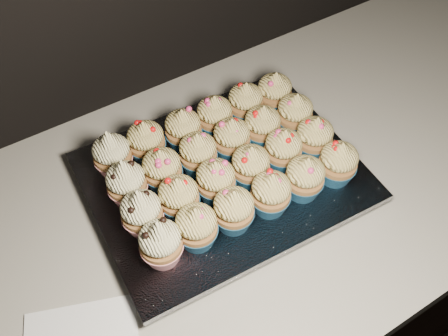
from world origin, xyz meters
name	(u,v)px	position (x,y,z in m)	size (l,w,h in m)	color
cabinet	(269,280)	(0.00, 1.70, 0.43)	(2.40, 0.60, 0.86)	black
worktop	(286,170)	(0.00, 1.70, 0.88)	(2.44, 0.64, 0.04)	beige
baking_tray	(224,182)	(-0.12, 1.72, 0.91)	(0.40, 0.30, 0.02)	black
foil_lining	(224,176)	(-0.12, 1.72, 0.93)	(0.43, 0.34, 0.01)	silver
cupcake_0	(161,242)	(-0.28, 1.63, 0.97)	(0.06, 0.06, 0.10)	red
cupcake_1	(196,227)	(-0.22, 1.63, 0.97)	(0.06, 0.06, 0.08)	#1A547C
cupcake_2	(234,209)	(-0.16, 1.63, 0.97)	(0.06, 0.06, 0.08)	#1A547C
cupcake_3	(271,193)	(-0.10, 1.62, 0.97)	(0.06, 0.06, 0.08)	#1A547C
cupcake_4	(305,177)	(-0.03, 1.62, 0.97)	(0.06, 0.06, 0.08)	#1A547C
cupcake_5	(338,163)	(0.03, 1.61, 0.97)	(0.06, 0.06, 0.08)	#1A547C
cupcake_6	(142,212)	(-0.28, 1.69, 0.97)	(0.06, 0.06, 0.10)	red
cupcake_7	(179,197)	(-0.22, 1.69, 0.97)	(0.06, 0.06, 0.08)	#1A547C
cupcake_8	(216,181)	(-0.16, 1.69, 0.97)	(0.06, 0.06, 0.08)	#1A547C
cupcake_9	(251,166)	(-0.09, 1.68, 0.97)	(0.06, 0.06, 0.08)	#1A547C
cupcake_10	(283,150)	(-0.03, 1.68, 0.97)	(0.06, 0.06, 0.08)	#1A547C
cupcake_11	(314,137)	(0.03, 1.68, 0.97)	(0.06, 0.06, 0.08)	#1A547C
cupcake_12	(126,182)	(-0.27, 1.75, 0.97)	(0.06, 0.06, 0.10)	red
cupcake_13	(162,169)	(-0.22, 1.75, 0.97)	(0.06, 0.06, 0.08)	#1A547C
cupcake_14	(198,153)	(-0.15, 1.75, 0.97)	(0.06, 0.06, 0.08)	#1A547C
cupcake_15	(232,139)	(-0.09, 1.75, 0.97)	(0.06, 0.06, 0.08)	#1A547C
cupcake_16	(262,126)	(-0.03, 1.74, 0.97)	(0.06, 0.06, 0.08)	#1A547C
cupcake_17	(295,114)	(0.03, 1.74, 0.97)	(0.06, 0.06, 0.08)	#1A547C
cupcake_18	(112,154)	(-0.27, 1.82, 0.97)	(0.06, 0.06, 0.10)	red
cupcake_19	(146,141)	(-0.21, 1.82, 0.97)	(0.06, 0.06, 0.08)	#1A547C
cupcake_20	(183,129)	(-0.15, 1.81, 0.97)	(0.06, 0.06, 0.08)	#1A547C
cupcake_21	(215,116)	(-0.09, 1.81, 0.97)	(0.06, 0.06, 0.08)	#1A547C
cupcake_22	(245,103)	(-0.02, 1.81, 0.97)	(0.06, 0.06, 0.08)	#1A547C
cupcake_23	(274,93)	(0.04, 1.80, 0.97)	(0.06, 0.06, 0.08)	#1A547C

